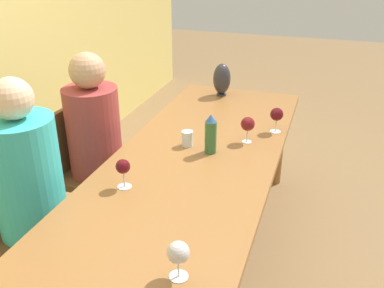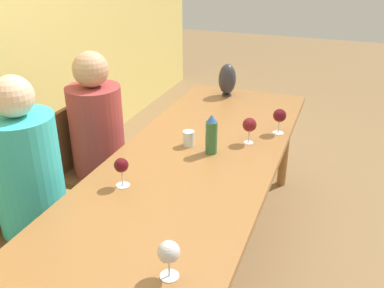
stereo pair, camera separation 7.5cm
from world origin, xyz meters
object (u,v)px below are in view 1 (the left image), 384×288
at_px(wine_glass_3, 178,253).
at_px(person_near, 32,192).
at_px(vase, 222,79).
at_px(person_far, 97,142).
at_px(water_bottle, 211,134).
at_px(chair_near, 25,223).
at_px(wine_glass_0, 248,124).
at_px(wine_glass_1, 123,167).
at_px(water_tumbler, 187,138).
at_px(chair_far, 89,167).
at_px(wine_glass_2, 277,115).

bearing_deg(wine_glass_3, person_near, 67.48).
xyz_separation_m(vase, person_far, (-0.91, 0.55, -0.19)).
distance_m(water_bottle, chair_near, 1.07).
xyz_separation_m(water_bottle, person_far, (0.04, 0.74, -0.18)).
distance_m(wine_glass_0, wine_glass_3, 1.16).
xyz_separation_m(vase, wine_glass_0, (-0.75, -0.35, -0.02)).
distance_m(wine_glass_1, person_far, 0.71).
height_order(water_bottle, water_tumbler, water_bottle).
bearing_deg(person_far, wine_glass_1, -138.88).
height_order(chair_near, person_near, person_near).
distance_m(vase, wine_glass_0, 0.83).
relative_size(water_bottle, chair_far, 0.26).
distance_m(water_tumbler, wine_glass_2, 0.57).
bearing_deg(water_bottle, person_near, 128.67).
relative_size(wine_glass_2, person_near, 0.12).
bearing_deg(water_tumbler, chair_far, 90.36).
relative_size(water_bottle, wine_glass_0, 1.46).
xyz_separation_m(water_tumbler, wine_glass_1, (-0.52, 0.14, 0.06)).
relative_size(vase, wine_glass_3, 1.66).
relative_size(water_tumbler, wine_glass_3, 0.60).
xyz_separation_m(chair_near, person_near, (0.00, -0.08, 0.20)).
distance_m(wine_glass_0, chair_far, 1.06).
bearing_deg(person_near, water_bottle, -51.33).
xyz_separation_m(wine_glass_0, wine_glass_1, (-0.68, 0.45, -0.01)).
bearing_deg(wine_glass_0, wine_glass_1, 146.39).
height_order(chair_near, chair_far, same).
bearing_deg(water_tumbler, wine_glass_3, -162.76).
height_order(vase, wine_glass_1, vase).
bearing_deg(wine_glass_1, wine_glass_2, -33.77).
distance_m(wine_glass_1, person_near, 0.49).
distance_m(water_tumbler, wine_glass_3, 1.06).
distance_m(vase, person_near, 1.64).
distance_m(water_tumbler, chair_near, 0.97).
height_order(wine_glass_2, chair_far, wine_glass_2).
bearing_deg(vase, wine_glass_2, -138.57).
xyz_separation_m(wine_glass_0, person_near, (-0.79, 0.90, -0.17)).
distance_m(water_bottle, chair_far, 0.89).
bearing_deg(water_tumbler, wine_glass_0, -63.85).
distance_m(chair_far, person_near, 0.66).
height_order(wine_glass_0, chair_far, wine_glass_0).
height_order(water_tumbler, vase, vase).
bearing_deg(wine_glass_2, wine_glass_3, 174.30).
height_order(person_near, person_far, person_near).
height_order(water_tumbler, chair_near, chair_near).
relative_size(water_tumbler, wine_glass_2, 0.57).
bearing_deg(chair_far, person_far, -90.00).
bearing_deg(wine_glass_2, person_near, 133.49).
relative_size(water_tumbler, person_far, 0.07).
height_order(wine_glass_2, person_near, person_near).
relative_size(wine_glass_3, person_far, 0.12).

